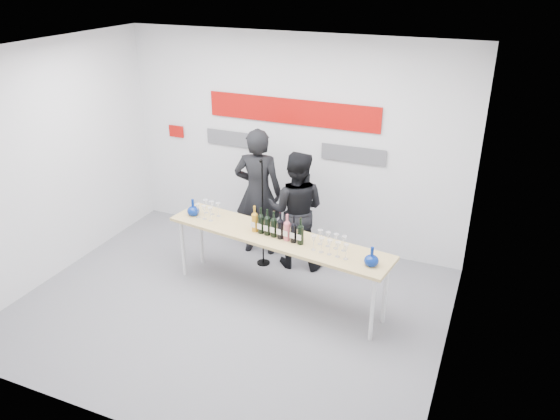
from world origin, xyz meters
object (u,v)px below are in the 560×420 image
Objects in this scene: presenter_left at (258,192)px; tasting_table at (277,241)px; presenter_right at (296,210)px; mic_stand at (263,233)px.

tasting_table is at bearing 113.28° from presenter_left.
tasting_table is 0.86m from presenter_right.
tasting_table is 1.88× the size of mic_stand.
tasting_table is 1.78× the size of presenter_right.
presenter_left reaches higher than tasting_table.
presenter_right is (0.62, -0.14, -0.10)m from presenter_left.
mic_stand reaches higher than tasting_table.
tasting_table is at bearing 86.29° from presenter_right.
presenter_left is 0.64m from presenter_right.
presenter_left reaches higher than presenter_right.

